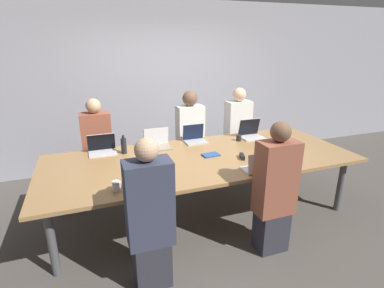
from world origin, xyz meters
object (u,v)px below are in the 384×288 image
Objects in this scene: laptop_far_left at (102,148)px; person_far_right at (237,132)px; stapler at (242,156)px; laptop_near_left at (148,182)px; person_far_left at (98,150)px; laptop_far_midleft at (157,142)px; person_near_left at (150,219)px; laptop_far_center at (194,137)px; cup_far_right at (239,138)px; person_far_center at (190,139)px; bottle_far_left at (124,146)px; laptop_far_right at (250,132)px; cup_near_left at (117,186)px; laptop_near_midright at (259,166)px; person_near_midright at (275,191)px.

person_far_right is at bearing 10.80° from laptop_far_left.
laptop_near_left is at bearing -143.93° from stapler.
person_far_left is 2.00m from stapler.
laptop_near_left is at bearing -107.85° from laptop_far_midleft.
laptop_far_center is at bearing -122.18° from person_near_left.
person_far_left is 2.00m from cup_far_right.
stapler is (1.26, 0.40, -0.05)m from laptop_near_left.
laptop_near_left is at bearing -127.53° from laptop_far_center.
laptop_far_left reaches higher than stapler.
laptop_near_left is at bearing -122.45° from person_far_center.
bottle_far_left is at bearing 171.65° from stapler.
stapler is (1.34, -0.67, -0.08)m from bottle_far_left.
laptop_far_right is at bearing -1.92° from laptop_far_left.
cup_near_left is at bearing -63.89° from person_near_left.
cup_far_right is (1.93, -0.52, 0.13)m from person_far_left.
bottle_far_left is 1.70m from laptop_near_midright.
laptop_far_right is 0.51m from person_far_right.
person_far_left reaches higher than bottle_far_left.
laptop_far_left is 1.89m from cup_far_right.
cup_near_left is 1.58m from stapler.
laptop_near_midright is at bearing -37.24° from laptop_far_left.
laptop_far_center is at bearing 42.96° from cup_near_left.
laptop_far_left is at bearing 172.07° from stapler.
stapler is (0.03, 0.41, -0.04)m from laptop_near_midright.
person_far_center is at bearing 23.55° from bottle_far_left.
laptop_near_left is 1.01× the size of laptop_far_left.
person_far_left is 2.48m from person_near_midright.
bottle_far_left is 0.46m from laptop_far_midleft.
person_far_left is 0.59m from bottle_far_left.
laptop_near_left is 2.11m from laptop_far_right.
bottle_far_left is 2.79× the size of cup_far_right.
laptop_near_midright is 0.95× the size of laptop_far_right.
laptop_far_left is 1.02× the size of laptop_far_midleft.
laptop_near_midright is at bearing -106.76° from cup_far_right.
person_far_right is (1.47, 0.46, -0.15)m from laptop_far_midleft.
person_near_midright is (1.53, -0.40, -0.13)m from cup_near_left.
person_far_left reaches higher than laptop_far_right.
person_far_right is (2.13, 1.53, -0.12)m from cup_near_left.
laptop_far_left is 0.24× the size of person_far_right.
laptop_near_midright is 1.44m from laptop_far_midleft.
laptop_far_center reaches higher than cup_far_right.
laptop_near_left is 1.08m from bottle_far_left.
person_far_center is (0.98, 1.54, -0.14)m from laptop_near_left.
person_far_right is 9.24× the size of stapler.
person_far_center is at bearing -80.69° from laptop_near_midright.
cup_far_right is at bearing -15.05° from person_far_left.
person_near_midright reaches higher than cup_near_left.
cup_near_left is at bearing -152.61° from cup_far_right.
person_near_midright is 4.32× the size of laptop_far_right.
laptop_near_left is 3.55× the size of cup_near_left.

